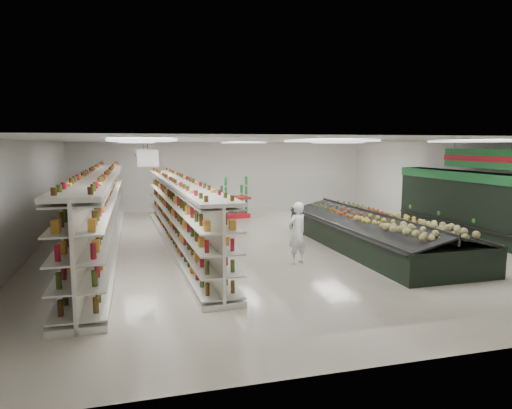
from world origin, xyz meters
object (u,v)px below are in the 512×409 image
object	(u,v)px
shopper_main	(297,233)
shopper_background	(172,206)
gondola_center	(180,216)
gondola_left	(101,214)
produce_island	(374,232)
soda_endcap	(234,199)

from	to	relation	value
shopper_main	shopper_background	xyz separation A→B (m)	(-2.69, 6.08, 0.02)
gondola_center	gondola_left	bearing A→B (deg)	173.05
produce_island	gondola_left	bearing A→B (deg)	165.30
soda_endcap	produce_island	bearing A→B (deg)	-67.71
gondola_center	soda_endcap	distance (m)	5.63
produce_island	shopper_background	distance (m)	7.47
soda_endcap	shopper_main	distance (m)	7.83
gondola_center	soda_endcap	bearing A→B (deg)	58.18
produce_island	shopper_main	world-z (taller)	shopper_main
shopper_background	produce_island	bearing A→B (deg)	-104.81
shopper_main	shopper_background	size ratio (longest dim) A/B	0.97
gondola_center	shopper_main	xyz separation A→B (m)	(2.71, -2.94, -0.12)
shopper_background	gondola_left	bearing A→B (deg)	169.31
gondola_left	produce_island	size ratio (longest dim) A/B	1.76
gondola_center	produce_island	bearing A→B (deg)	-20.80
produce_island	shopper_background	bearing A→B (deg)	137.85
gondola_center	soda_endcap	world-z (taller)	gondola_center
gondola_left	shopper_background	distance (m)	3.75
soda_endcap	shopper_background	bearing A→B (deg)	-147.61
gondola_left	soda_endcap	distance (m)	6.92
gondola_left	soda_endcap	size ratio (longest dim) A/B	8.14
shopper_main	shopper_background	bearing A→B (deg)	-90.32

